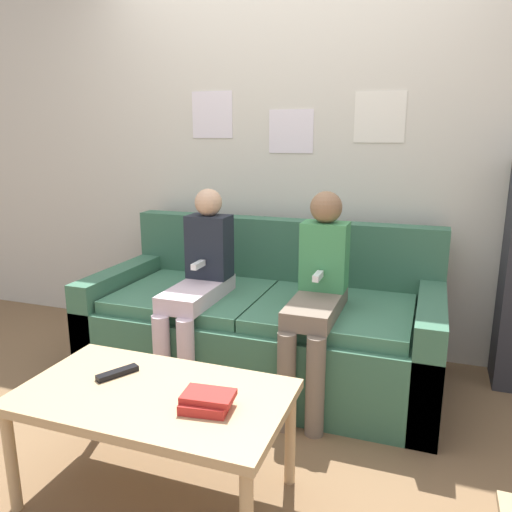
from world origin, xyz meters
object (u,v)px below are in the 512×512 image
Objects in this scene: couch at (264,327)px; tv_remote at (117,373)px; person_right at (318,290)px; person_left at (198,280)px; coffee_table at (154,403)px.

couch is 1.11m from tv_remote.
person_right is (0.36, -0.22, 0.33)m from couch.
person_left reaches higher than tv_remote.
person_left reaches higher than coffee_table.
coffee_table is 1.03m from person_right.
coffee_table is 0.97m from person_left.
person_left is at bearing 122.94° from tv_remote.
tv_remote is (-0.20, 0.07, 0.06)m from coffee_table.
coffee_table is (-0.05, -1.14, 0.11)m from couch.
coffee_table is at bearing -92.74° from couch.
coffee_table is at bearing 11.22° from tv_remote.
person_left is (-0.25, 0.92, 0.21)m from coffee_table.
person_right reaches higher than tv_remote.
tv_remote is at bearing 161.78° from coffee_table.
person_left is (-0.31, -0.22, 0.32)m from couch.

